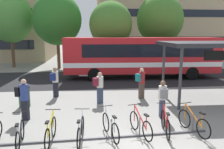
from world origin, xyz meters
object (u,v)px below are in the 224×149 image
city_bus (140,56)px  parked_bicycle_silver_4 (81,131)px  commuter_grey_pack_2 (163,97)px  parked_bicycle_yellow_3 (51,132)px  street_tree_2 (160,20)px  street_tree_0 (111,24)px  street_tree_3 (57,19)px  street_tree_1 (10,18)px  parked_bicycle_white_2 (20,135)px  commuter_maroon_pack_3 (99,85)px  trash_bin (24,96)px  parked_bicycle_silver_5 (110,127)px  commuter_black_pack_0 (24,97)px  parked_bicycle_orange_8 (193,123)px  parked_bicycle_red_6 (140,125)px  commuter_teal_pack_1 (141,81)px  commuter_navy_pack_4 (55,80)px  parked_bicycle_red_7 (165,123)px

city_bus → parked_bicycle_silver_4: 11.68m
city_bus → commuter_grey_pack_2: (-1.13, -8.85, -0.85)m
parked_bicycle_yellow_3 → street_tree_2: 18.32m
street_tree_0 → street_tree_3: bearing=153.7°
street_tree_1 → parked_bicycle_white_2: bearing=-73.0°
commuter_maroon_pack_3 → street_tree_3: size_ratio=0.22×
trash_bin → parked_bicycle_white_2: bearing=-77.6°
street_tree_3 → parked_bicycle_silver_5: bearing=-77.6°
commuter_grey_pack_2 → street_tree_0: (-0.91, 12.04, 3.37)m
commuter_black_pack_0 → street_tree_1: street_tree_1 is taller
parked_bicycle_silver_5 → parked_bicycle_orange_8: bearing=-102.9°
commuter_black_pack_0 → commuter_grey_pack_2: 5.74m
parked_bicycle_orange_8 → street_tree_0: size_ratio=0.26×
street_tree_0 → street_tree_1: size_ratio=0.83×
city_bus → parked_bicycle_yellow_3: bearing=65.5°
parked_bicycle_orange_8 → parked_bicycle_silver_4: bearing=79.8°
parked_bicycle_white_2 → parked_bicycle_red_6: size_ratio=1.02×
parked_bicycle_silver_4 → commuter_grey_pack_2: (3.39, 1.84, 0.54)m
parked_bicycle_silver_4 → commuter_teal_pack_1: commuter_teal_pack_1 is taller
city_bus → parked_bicycle_orange_8: bearing=90.1°
parked_bicycle_yellow_3 → commuter_navy_pack_4: size_ratio=1.02×
street_tree_2 → commuter_navy_pack_4: bearing=-132.4°
parked_bicycle_silver_5 → parked_bicycle_red_7: (1.99, 0.08, 0.00)m
parked_bicycle_red_6 → parked_bicycle_red_7: bearing=-101.6°
commuter_black_pack_0 → street_tree_2: 17.10m
commuter_black_pack_0 → commuter_teal_pack_1: (5.53, 2.60, -0.02)m
parked_bicycle_red_6 → parked_bicycle_orange_8: (1.94, -0.03, 0.00)m
trash_bin → commuter_black_pack_0: bearing=-75.4°
parked_bicycle_red_7 → street_tree_2: street_tree_2 is taller
parked_bicycle_red_7 → street_tree_1: bearing=40.3°
commuter_maroon_pack_3 → commuter_grey_pack_2: bearing=-71.6°
parked_bicycle_orange_8 → commuter_maroon_pack_3: (-3.16, 3.92, 0.55)m
parked_bicycle_red_6 → commuter_grey_pack_2: size_ratio=1.05×
parked_bicycle_red_6 → commuter_black_pack_0: 4.87m
trash_bin → street_tree_1: 15.07m
city_bus → commuter_grey_pack_2: 8.96m
street_tree_0 → commuter_teal_pack_1: bearing=-85.5°
parked_bicycle_red_7 → parked_bicycle_silver_5: bearing=101.9°
parked_bicycle_silver_5 → street_tree_3: bearing=-0.7°
parked_bicycle_red_6 → commuter_navy_pack_4: size_ratio=1.00×
parked_bicycle_silver_5 → street_tree_3: 17.08m
parked_bicycle_silver_4 → street_tree_2: bearing=-20.2°
parked_bicycle_silver_4 → parked_bicycle_red_6: (2.08, 0.29, 0.00)m
commuter_black_pack_0 → commuter_navy_pack_4: size_ratio=1.02×
street_tree_0 → street_tree_2: 5.43m
parked_bicycle_red_7 → parked_bicycle_orange_8: size_ratio=1.01×
parked_bicycle_red_7 → commuter_grey_pack_2: bearing=-4.9°
parked_bicycle_red_7 → street_tree_0: size_ratio=0.27×
parked_bicycle_red_7 → city_bus: bearing=1.2°
parked_bicycle_silver_5 → parked_bicycle_red_6: bearing=-100.8°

